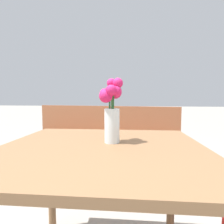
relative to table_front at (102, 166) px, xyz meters
The scene contains 3 objects.
table_front is the anchor object (origin of this frame).
flower_vase 0.27m from the table_front, 60.18° to the left, with size 0.11×0.13×0.32m.
bench_near 1.30m from the table_front, 101.08° to the left, with size 1.83×0.63×0.85m.
Camera 1 is at (0.15, -0.78, 0.95)m, focal length 28.00 mm.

